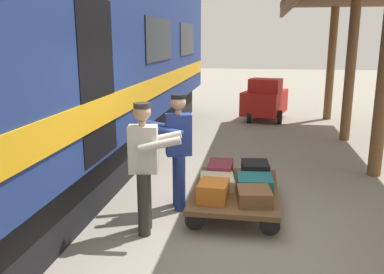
{
  "coord_description": "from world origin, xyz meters",
  "views": [
    {
      "loc": [
        -0.1,
        4.88,
        2.47
      ],
      "look_at": [
        0.77,
        -0.5,
        1.15
      ],
      "focal_mm": 38.18,
      "sensor_mm": 36.0,
      "label": 1
    }
  ],
  "objects_px": {
    "suitcase_black_hardshell": "(255,170)",
    "porter_in_overalls": "(177,148)",
    "suitcase_orange_carryall": "(213,191)",
    "suitcase_brown_leather": "(254,196)",
    "porter_by_door": "(145,164)",
    "suitcase_cream_canvas": "(217,182)",
    "luggage_cart": "(235,191)",
    "suitcase_teal_softside": "(255,183)",
    "suitcase_burgundy_valise": "(220,169)",
    "baggage_tug": "(265,100)"
  },
  "relations": [
    {
      "from": "suitcase_teal_softside",
      "to": "suitcase_orange_carryall",
      "type": "height_order",
      "value": "suitcase_orange_carryall"
    },
    {
      "from": "suitcase_teal_softside",
      "to": "luggage_cart",
      "type": "bearing_deg",
      "value": 0.0
    },
    {
      "from": "porter_by_door",
      "to": "baggage_tug",
      "type": "xyz_separation_m",
      "value": [
        -1.59,
        -7.93,
        -0.3
      ]
    },
    {
      "from": "luggage_cart",
      "to": "suitcase_burgundy_valise",
      "type": "height_order",
      "value": "suitcase_burgundy_valise"
    },
    {
      "from": "luggage_cart",
      "to": "suitcase_brown_leather",
      "type": "distance_m",
      "value": 0.61
    },
    {
      "from": "porter_by_door",
      "to": "baggage_tug",
      "type": "distance_m",
      "value": 8.1
    },
    {
      "from": "suitcase_black_hardshell",
      "to": "suitcase_brown_leather",
      "type": "distance_m",
      "value": 1.04
    },
    {
      "from": "suitcase_cream_canvas",
      "to": "porter_in_overalls",
      "type": "relative_size",
      "value": 0.31
    },
    {
      "from": "suitcase_black_hardshell",
      "to": "suitcase_orange_carryall",
      "type": "xyz_separation_m",
      "value": [
        0.55,
        1.04,
        0.01
      ]
    },
    {
      "from": "suitcase_orange_carryall",
      "to": "suitcase_burgundy_valise",
      "type": "height_order",
      "value": "suitcase_orange_carryall"
    },
    {
      "from": "suitcase_black_hardshell",
      "to": "suitcase_burgundy_valise",
      "type": "bearing_deg",
      "value": 0.0
    },
    {
      "from": "suitcase_orange_carryall",
      "to": "porter_in_overalls",
      "type": "relative_size",
      "value": 0.27
    },
    {
      "from": "luggage_cart",
      "to": "suitcase_teal_softside",
      "type": "distance_m",
      "value": 0.31
    },
    {
      "from": "suitcase_orange_carryall",
      "to": "baggage_tug",
      "type": "height_order",
      "value": "baggage_tug"
    },
    {
      "from": "suitcase_burgundy_valise",
      "to": "porter_in_overalls",
      "type": "height_order",
      "value": "porter_in_overalls"
    },
    {
      "from": "luggage_cart",
      "to": "porter_by_door",
      "type": "distance_m",
      "value": 1.57
    },
    {
      "from": "porter_by_door",
      "to": "suitcase_brown_leather",
      "type": "bearing_deg",
      "value": -164.3
    },
    {
      "from": "suitcase_burgundy_valise",
      "to": "suitcase_cream_canvas",
      "type": "bearing_deg",
      "value": 90.0
    },
    {
      "from": "suitcase_brown_leather",
      "to": "baggage_tug",
      "type": "distance_m",
      "value": 7.55
    },
    {
      "from": "porter_by_door",
      "to": "luggage_cart",
      "type": "bearing_deg",
      "value": -140.48
    },
    {
      "from": "suitcase_black_hardshell",
      "to": "porter_in_overalls",
      "type": "xyz_separation_m",
      "value": [
        1.13,
        0.59,
        0.47
      ]
    },
    {
      "from": "suitcase_orange_carryall",
      "to": "suitcase_brown_leather",
      "type": "height_order",
      "value": "suitcase_orange_carryall"
    },
    {
      "from": "porter_by_door",
      "to": "suitcase_orange_carryall",
      "type": "bearing_deg",
      "value": -154.92
    },
    {
      "from": "suitcase_teal_softside",
      "to": "porter_by_door",
      "type": "height_order",
      "value": "porter_by_door"
    },
    {
      "from": "suitcase_cream_canvas",
      "to": "baggage_tug",
      "type": "bearing_deg",
      "value": -96.21
    },
    {
      "from": "suitcase_black_hardshell",
      "to": "porter_in_overalls",
      "type": "height_order",
      "value": "porter_in_overalls"
    },
    {
      "from": "suitcase_cream_canvas",
      "to": "suitcase_burgundy_valise",
      "type": "height_order",
      "value": "suitcase_burgundy_valise"
    },
    {
      "from": "suitcase_orange_carryall",
      "to": "suitcase_brown_leather",
      "type": "xyz_separation_m",
      "value": [
        -0.55,
        0.0,
        -0.03
      ]
    },
    {
      "from": "baggage_tug",
      "to": "luggage_cart",
      "type": "bearing_deg",
      "value": 86.01
    },
    {
      "from": "porter_by_door",
      "to": "suitcase_cream_canvas",
      "type": "bearing_deg",
      "value": -132.3
    },
    {
      "from": "luggage_cart",
      "to": "suitcase_orange_carryall",
      "type": "distance_m",
      "value": 0.62
    },
    {
      "from": "suitcase_black_hardshell",
      "to": "baggage_tug",
      "type": "relative_size",
      "value": 0.24
    },
    {
      "from": "luggage_cart",
      "to": "suitcase_brown_leather",
      "type": "bearing_deg",
      "value": 117.78
    },
    {
      "from": "suitcase_cream_canvas",
      "to": "suitcase_brown_leather",
      "type": "bearing_deg",
      "value": 136.49
    },
    {
      "from": "suitcase_teal_softside",
      "to": "suitcase_burgundy_valise",
      "type": "relative_size",
      "value": 0.85
    },
    {
      "from": "suitcase_orange_carryall",
      "to": "suitcase_brown_leather",
      "type": "distance_m",
      "value": 0.55
    },
    {
      "from": "suitcase_burgundy_valise",
      "to": "suitcase_brown_leather",
      "type": "bearing_deg",
      "value": 117.78
    },
    {
      "from": "suitcase_black_hardshell",
      "to": "suitcase_brown_leather",
      "type": "xyz_separation_m",
      "value": [
        0.0,
        1.04,
        -0.03
      ]
    },
    {
      "from": "luggage_cart",
      "to": "suitcase_teal_softside",
      "type": "relative_size",
      "value": 3.79
    },
    {
      "from": "suitcase_orange_carryall",
      "to": "suitcase_black_hardshell",
      "type": "bearing_deg",
      "value": -117.78
    },
    {
      "from": "suitcase_cream_canvas",
      "to": "suitcase_black_hardshell",
      "type": "relative_size",
      "value": 1.15
    },
    {
      "from": "suitcase_orange_carryall",
      "to": "baggage_tug",
      "type": "distance_m",
      "value": 7.59
    },
    {
      "from": "suitcase_orange_carryall",
      "to": "porter_in_overalls",
      "type": "xyz_separation_m",
      "value": [
        0.58,
        -0.45,
        0.46
      ]
    },
    {
      "from": "suitcase_cream_canvas",
      "to": "suitcase_black_hardshell",
      "type": "height_order",
      "value": "suitcase_black_hardshell"
    },
    {
      "from": "luggage_cart",
      "to": "suitcase_teal_softside",
      "type": "height_order",
      "value": "suitcase_teal_softside"
    },
    {
      "from": "suitcase_black_hardshell",
      "to": "suitcase_burgundy_valise",
      "type": "xyz_separation_m",
      "value": [
        0.55,
        0.0,
        -0.02
      ]
    },
    {
      "from": "suitcase_cream_canvas",
      "to": "suitcase_black_hardshell",
      "type": "bearing_deg",
      "value": -136.49
    },
    {
      "from": "suitcase_teal_softside",
      "to": "suitcase_orange_carryall",
      "type": "relative_size",
      "value": 1.08
    },
    {
      "from": "suitcase_orange_carryall",
      "to": "porter_by_door",
      "type": "distance_m",
      "value": 1.02
    },
    {
      "from": "suitcase_cream_canvas",
      "to": "suitcase_brown_leather",
      "type": "relative_size",
      "value": 1.14
    }
  ]
}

